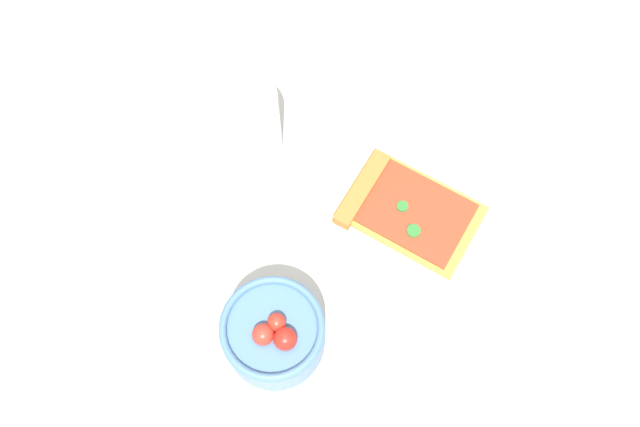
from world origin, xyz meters
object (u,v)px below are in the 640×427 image
(salad_bowl, at_px, (276,336))
(plate, at_px, (428,189))
(soda_glass, at_px, (249,125))
(pizza_slice_main, at_px, (402,212))

(salad_bowl, bearing_deg, plate, -177.28)
(plate, height_order, soda_glass, soda_glass)
(pizza_slice_main, height_order, soda_glass, soda_glass)
(plate, height_order, salad_bowl, salad_bowl)
(plate, xyz_separation_m, pizza_slice_main, (0.05, 0.00, 0.01))
(plate, relative_size, salad_bowl, 2.18)
(pizza_slice_main, bearing_deg, salad_bowl, 2.88)
(soda_glass, bearing_deg, plate, 120.96)
(soda_glass, bearing_deg, pizza_slice_main, 108.72)
(pizza_slice_main, relative_size, salad_bowl, 1.58)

